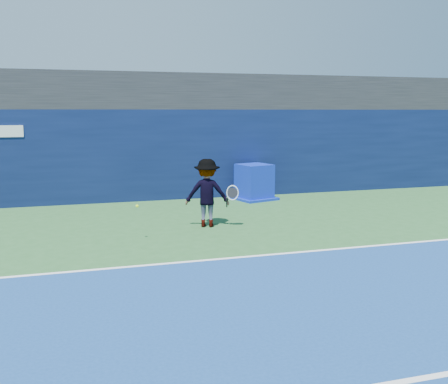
{
  "coord_description": "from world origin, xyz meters",
  "views": [
    {
      "loc": [
        -3.16,
        -6.33,
        2.96
      ],
      "look_at": [
        0.2,
        5.2,
        1.0
      ],
      "focal_mm": 40.0,
      "sensor_mm": 36.0,
      "label": 1
    }
  ],
  "objects": [
    {
      "name": "tennis_ball",
      "position": [
        -1.94,
        4.96,
        0.81
      ],
      "size": [
        0.07,
        0.07,
        0.07
      ],
      "color": "#CEF61B",
      "rests_on": "ground"
    },
    {
      "name": "baseline",
      "position": [
        0.0,
        3.0,
        0.01
      ],
      "size": [
        24.0,
        0.1,
        0.01
      ],
      "primitive_type": "cube",
      "color": "white",
      "rests_on": "ground"
    },
    {
      "name": "equipment_cart",
      "position": [
        2.47,
        9.34,
        0.54
      ],
      "size": [
        1.53,
        1.53,
        1.19
      ],
      "color": "#0B21A4",
      "rests_on": "ground"
    },
    {
      "name": "stadium_band",
      "position": [
        0.0,
        11.5,
        3.6
      ],
      "size": [
        36.0,
        3.0,
        1.2
      ],
      "primitive_type": "cube",
      "color": "black",
      "rests_on": "back_wall_assembly"
    },
    {
      "name": "service_line",
      "position": [
        0.0,
        -2.0,
        0.01
      ],
      "size": [
        24.0,
        0.1,
        0.01
      ],
      "primitive_type": "cube",
      "color": "white",
      "rests_on": "ground"
    },
    {
      "name": "ground",
      "position": [
        0.0,
        0.0,
        0.0
      ],
      "size": [
        80.0,
        80.0,
        0.0
      ],
      "primitive_type": "plane",
      "color": "#295D2C",
      "rests_on": "ground"
    },
    {
      "name": "tennis_player",
      "position": [
        -0.05,
        5.9,
        0.88
      ],
      "size": [
        1.39,
        0.96,
        1.75
      ],
      "color": "white",
      "rests_on": "ground"
    },
    {
      "name": "back_wall_assembly",
      "position": [
        -0.0,
        10.5,
        1.5
      ],
      "size": [
        36.0,
        1.03,
        3.0
      ],
      "color": "#0A153A",
      "rests_on": "ground"
    }
  ]
}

